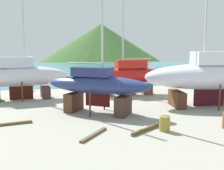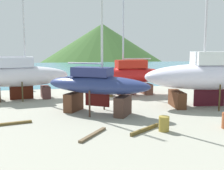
{
  "view_description": "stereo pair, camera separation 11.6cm",
  "coord_description": "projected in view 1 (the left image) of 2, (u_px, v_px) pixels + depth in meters",
  "views": [
    {
      "loc": [
        -3.67,
        -22.85,
        4.49
      ],
      "look_at": [
        1.04,
        -1.12,
        1.49
      ],
      "focal_mm": 42.88,
      "sensor_mm": 36.0,
      "label": 1
    },
    {
      "loc": [
        -3.55,
        -22.88,
        4.49
      ],
      "look_at": [
        1.04,
        -1.12,
        1.49
      ],
      "focal_mm": 42.88,
      "sensor_mm": 36.0,
      "label": 2
    }
  ],
  "objects": [
    {
      "name": "ground_plane",
      "position": [
        104.0,
        108.0,
        20.48
      ],
      "size": [
        43.62,
        43.62,
        0.0
      ],
      "primitive_type": "plane",
      "color": "gray"
    },
    {
      "name": "sea_water",
      "position": [
        71.0,
        69.0,
        60.19
      ],
      "size": [
        131.98,
        60.19,
        0.01
      ],
      "primitive_type": "cube",
      "color": "teal",
      "rests_on": "ground"
    },
    {
      "name": "headland_hill",
      "position": [
        101.0,
        58.0,
        131.01
      ],
      "size": [
        106.6,
        106.6,
        33.27
      ],
      "primitive_type": "cone",
      "color": "#325525",
      "rests_on": "ground"
    },
    {
      "name": "sailboat_far_slipway",
      "position": [
        20.0,
        76.0,
        23.7
      ],
      "size": [
        8.69,
        3.69,
        15.6
      ],
      "rotation": [
        0.0,
        0.0,
        0.17
      ],
      "color": "#502F2D",
      "rests_on": "ground"
    },
    {
      "name": "sailboat_small_center",
      "position": [
        127.0,
        75.0,
        26.16
      ],
      "size": [
        8.35,
        2.72,
        14.67
      ],
      "rotation": [
        0.0,
        0.0,
        3.2
      ],
      "color": "brown",
      "rests_on": "ground"
    },
    {
      "name": "sailboat_large_starboard",
      "position": [
        211.0,
        76.0,
        20.92
      ],
      "size": [
        10.71,
        4.4,
        16.36
      ],
      "rotation": [
        0.0,
        0.0,
        3.01
      ],
      "color": "#512E1C",
      "rests_on": "ground"
    },
    {
      "name": "sailboat_mid_port",
      "position": [
        97.0,
        85.0,
        18.64
      ],
      "size": [
        7.57,
        6.08,
        12.98
      ],
      "rotation": [
        0.0,
        0.0,
        -0.59
      ],
      "color": "#473028",
      "rests_on": "ground"
    },
    {
      "name": "worker",
      "position": [
        27.0,
        82.0,
        29.21
      ],
      "size": [
        0.32,
        0.48,
        1.69
      ],
      "rotation": [
        0.0,
        0.0,
        2.95
      ],
      "color": "#2C4C8F",
      "rests_on": "ground"
    },
    {
      "name": "barrel_tipped_right",
      "position": [
        165.0,
        124.0,
        14.7
      ],
      "size": [
        0.61,
        0.61,
        0.83
      ],
      "primitive_type": "cylinder",
      "rotation": [
        0.0,
        0.0,
        1.51
      ],
      "color": "olive",
      "rests_on": "ground"
    },
    {
      "name": "timber_plank_far",
      "position": [
        146.0,
        129.0,
        14.7
      ],
      "size": [
        2.11,
        1.58,
        0.19
      ],
      "primitive_type": "cube",
      "rotation": [
        0.0,
        0.0,
        0.63
      ],
      "color": "brown",
      "rests_on": "ground"
    },
    {
      "name": "timber_long_fore",
      "position": [
        15.0,
        123.0,
        16.02
      ],
      "size": [
        1.99,
        0.65,
        0.15
      ],
      "primitive_type": "cube",
      "rotation": [
        0.0,
        0.0,
        0.22
      ],
      "color": "brown",
      "rests_on": "ground"
    },
    {
      "name": "timber_short_skew",
      "position": [
        178.0,
        91.0,
        28.36
      ],
      "size": [
        1.02,
        1.77,
        0.16
      ],
      "primitive_type": "cube",
      "rotation": [
        0.0,
        0.0,
        1.1
      ],
      "color": "brown",
      "rests_on": "ground"
    },
    {
      "name": "timber_short_cross",
      "position": [
        94.0,
        135.0,
        13.93
      ],
      "size": [
        1.71,
        2.12,
        0.12
      ],
      "primitive_type": "cube",
      "rotation": [
        0.0,
        0.0,
        0.91
      ],
      "color": "brown",
      "rests_on": "ground"
    }
  ]
}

